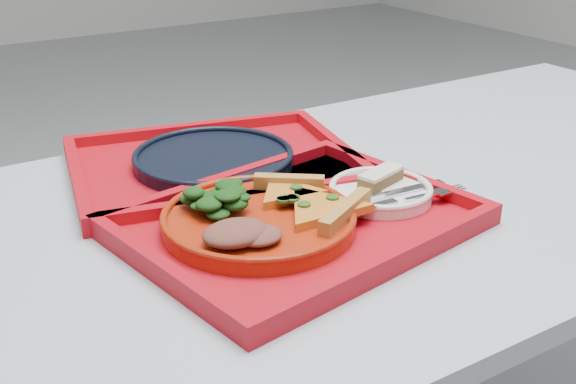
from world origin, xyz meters
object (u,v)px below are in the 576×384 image
at_px(tray_far, 214,168).
at_px(dessert_bar, 381,177).
at_px(tray_main, 297,225).
at_px(navy_plate, 214,160).
at_px(dinner_plate, 259,222).

bearing_deg(tray_far, dessert_bar, -43.26).
relative_size(tray_main, navy_plate, 1.73).
bearing_deg(tray_main, navy_plate, 81.16).
height_order(dinner_plate, dessert_bar, dessert_bar).
xyz_separation_m(tray_main, tray_far, (-0.00, 0.25, 0.00)).
relative_size(tray_main, dinner_plate, 1.73).
height_order(navy_plate, dessert_bar, dessert_bar).
distance_m(tray_far, dessert_bar, 0.28).
distance_m(tray_far, navy_plate, 0.01).
bearing_deg(tray_main, dinner_plate, 160.55).
relative_size(tray_main, dessert_bar, 5.47).
bearing_deg(tray_far, tray_main, -77.25).
bearing_deg(navy_plate, tray_main, -89.69).
bearing_deg(navy_plate, tray_far, 0.00).
distance_m(dinner_plate, dessert_bar, 0.21).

